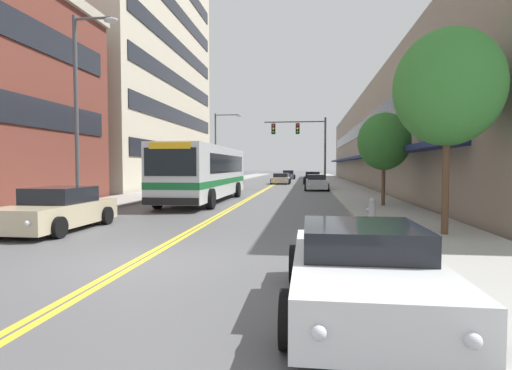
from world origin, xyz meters
TOP-DOWN VIEW (x-y plane):
  - ground_plane at (0.00, 37.00)m, footprint 240.00×240.00m
  - sidewalk_left at (-7.24, 37.00)m, footprint 3.48×106.00m
  - sidewalk_right at (7.24, 37.00)m, footprint 3.48×106.00m
  - centre_line at (0.00, 37.00)m, footprint 0.34×106.00m
  - office_tower_left at (-15.21, 31.18)m, footprint 12.08×25.36m
  - storefront_row_right at (13.21, 37.00)m, footprint 9.10×68.00m
  - city_bus at (-2.25, 14.65)m, footprint 2.96×12.03m
  - car_red_parked_left_near at (-4.27, 33.27)m, footprint 2.06×4.54m
  - car_beige_parked_left_mid at (-4.37, 3.84)m, footprint 2.14×4.59m
  - car_white_parked_right_foreground at (4.44, -2.33)m, footprint 2.19×4.27m
  - car_silver_parked_right_mid at (4.45, 26.45)m, footprint 2.02×4.62m
  - car_black_parked_right_far at (4.28, 38.35)m, footprint 2.11×4.57m
  - car_slate_blue_moving_lead at (0.71, 55.01)m, footprint 2.13×4.74m
  - car_champagne_moving_second at (0.67, 37.59)m, footprint 2.17×4.26m
  - traffic_signal_mast at (3.36, 27.21)m, footprint 5.42×0.38m
  - street_lamp_left_near at (-5.07, 6.53)m, footprint 1.85×0.28m
  - street_lamp_left_far at (-4.87, 30.37)m, footprint 2.74×0.28m
  - street_tree_right_near at (7.58, 3.86)m, footprint 2.99×2.99m
  - street_tree_right_mid at (7.41, 12.29)m, footprint 2.57×2.57m
  - fire_hydrant at (5.95, 6.38)m, footprint 0.33×0.25m

SIDE VIEW (x-z plane):
  - ground_plane at x=0.00m, z-range 0.00..0.00m
  - centre_line at x=0.00m, z-range 0.00..0.01m
  - sidewalk_left at x=-7.24m, z-range 0.00..0.12m
  - sidewalk_right at x=7.24m, z-range 0.00..0.12m
  - fire_hydrant at x=5.95m, z-range 0.12..0.95m
  - car_champagne_moving_second at x=0.67m, z-range -0.04..1.18m
  - car_white_parked_right_foreground at x=4.44m, z-range -0.02..1.21m
  - car_silver_parked_right_mid at x=4.45m, z-range -0.04..1.29m
  - car_slate_blue_moving_lead at x=0.71m, z-range -0.05..1.31m
  - car_beige_parked_left_mid at x=-4.37m, z-range -0.05..1.33m
  - car_red_parked_left_near at x=-4.27m, z-range -0.06..1.35m
  - car_black_parked_right_far at x=4.28m, z-range -0.05..1.35m
  - city_bus at x=-2.25m, z-range 0.21..3.36m
  - street_tree_right_mid at x=7.41m, z-range 0.99..5.57m
  - street_tree_right_near at x=7.58m, z-range 1.38..7.19m
  - street_lamp_left_far at x=-4.87m, z-range 0.78..7.97m
  - traffic_signal_mast at x=3.36m, z-range 1.32..7.60m
  - street_lamp_left_near at x=-5.07m, z-range 0.69..8.57m
  - storefront_row_right at x=13.21m, z-range 0.00..9.57m
  - office_tower_left at x=-15.21m, z-range 0.00..27.88m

